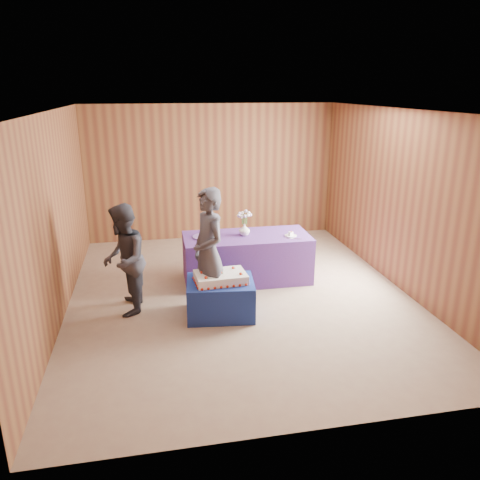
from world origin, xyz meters
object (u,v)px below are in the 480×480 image
object	(u,v)px
sheet_cake	(221,277)
guest_left	(209,253)
cake_table	(220,298)
serving_table	(247,258)
guest_right	(124,260)
vase	(244,230)

from	to	relation	value
sheet_cake	guest_left	bearing A→B (deg)	141.78
cake_table	sheet_cake	bearing A→B (deg)	-75.61
cake_table	serving_table	bearing A→B (deg)	68.42
serving_table	sheet_cake	size ratio (longest dim) A/B	2.71
cake_table	serving_table	world-z (taller)	serving_table
sheet_cake	guest_right	world-z (taller)	guest_right
cake_table	vase	distance (m)	1.44
cake_table	sheet_cake	size ratio (longest dim) A/B	1.22
sheet_cake	guest_left	distance (m)	0.37
vase	guest_right	world-z (taller)	guest_right
guest_right	cake_table	bearing A→B (deg)	78.21
cake_table	sheet_cake	distance (m)	0.31
guest_right	guest_left	bearing A→B (deg)	80.16
cake_table	guest_left	size ratio (longest dim) A/B	0.51
vase	guest_right	xyz separation A→B (m)	(-1.84, -0.84, -0.07)
vase	guest_right	distance (m)	2.02
cake_table	guest_right	size ratio (longest dim) A/B	0.58
guest_left	guest_right	distance (m)	1.16
vase	guest_left	xyz separation A→B (m)	(-0.71, -1.10, 0.04)
serving_table	vase	xyz separation A→B (m)	(-0.03, 0.03, 0.47)
cake_table	sheet_cake	world-z (taller)	sheet_cake
sheet_cake	guest_left	xyz separation A→B (m)	(-0.14, 0.10, 0.32)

